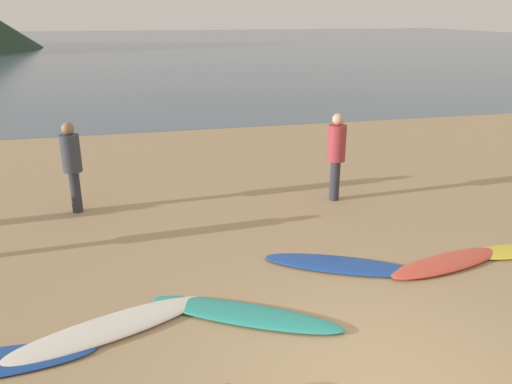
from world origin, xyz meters
TOP-DOWN VIEW (x-y plane):
  - ground_plane at (0.00, 10.00)m, footprint 120.00×120.00m
  - ocean_water at (0.00, 62.89)m, footprint 140.00×100.00m
  - surfboard_3 at (-2.77, 1.81)m, footprint 2.58×1.40m
  - surfboard_4 at (-1.08, 1.72)m, footprint 2.51×1.76m
  - surfboard_5 at (0.67, 2.69)m, footprint 2.40×1.60m
  - surfboard_6 at (2.29, 2.34)m, footprint 2.23×0.98m
  - person_0 at (1.71, 5.53)m, footprint 0.37×0.37m
  - person_2 at (-3.47, 6.11)m, footprint 0.36×0.36m

SIDE VIEW (x-z plane):
  - ground_plane at x=0.00m, z-range -0.20..0.00m
  - ocean_water at x=0.00m, z-range 0.00..0.00m
  - surfboard_5 at x=0.67m, z-range 0.00..0.08m
  - surfboard_4 at x=-1.08m, z-range 0.00..0.09m
  - surfboard_6 at x=2.29m, z-range 0.00..0.10m
  - surfboard_3 at x=-2.77m, z-range 0.00..0.10m
  - person_2 at x=-3.47m, z-range 0.16..1.95m
  - person_0 at x=1.71m, z-range 0.16..1.99m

